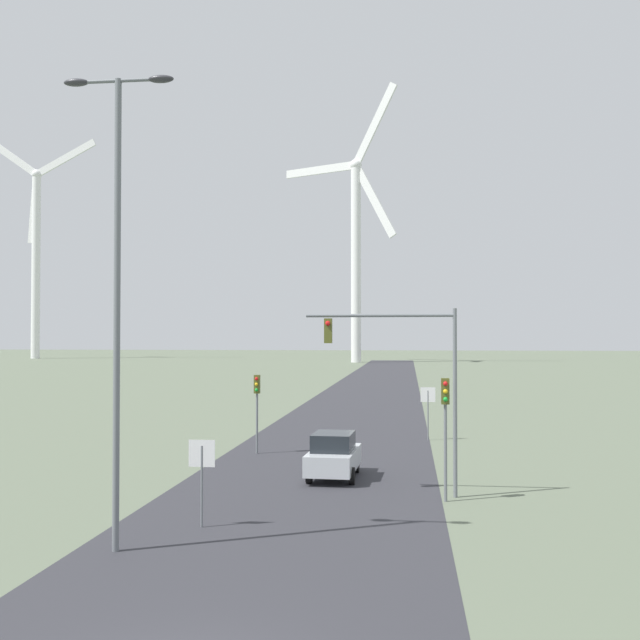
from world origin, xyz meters
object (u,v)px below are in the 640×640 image
object	(u,v)px
car_approaching	(334,455)
wind_turbine_left	(356,240)
streetlamp	(117,263)
stop_sign_near	(202,466)
stop_sign_far	(428,403)
traffic_light_post_near_right	(445,411)
wind_turbine_far_left	(36,246)
traffic_light_mast_overhead	(404,361)
traffic_light_post_near_left	(257,396)

from	to	relation	value
car_approaching	wind_turbine_left	size ratio (longest dim) A/B	0.07
streetlamp	stop_sign_near	distance (m)	6.63
stop_sign_near	stop_sign_far	xyz separation A→B (m)	(7.21, 19.77, 0.21)
stop_sign_far	traffic_light_post_near_right	distance (m)	15.43
stop_sign_near	wind_turbine_far_left	xyz separation A→B (m)	(-90.52, 162.90, 27.51)
traffic_light_mast_overhead	wind_turbine_far_left	distance (m)	186.58
stop_sign_near	traffic_light_post_near_left	distance (m)	14.11
traffic_light_post_near_right	traffic_light_mast_overhead	distance (m)	2.34
traffic_light_post_near_right	wind_turbine_left	world-z (taller)	wind_turbine_left
traffic_light_post_near_right	traffic_light_mast_overhead	world-z (taller)	traffic_light_mast_overhead
traffic_light_mast_overhead	car_approaching	size ratio (longest dim) A/B	1.61
stop_sign_near	car_approaching	distance (m)	8.84
stop_sign_near	traffic_light_mast_overhead	size ratio (longest dim) A/B	0.39
car_approaching	wind_turbine_left	world-z (taller)	wind_turbine_left
car_approaching	wind_turbine_left	bearing A→B (deg)	93.60
traffic_light_post_near_left	wind_turbine_left	xyz separation A→B (m)	(-4.18, 129.44, 24.44)
stop_sign_far	wind_turbine_left	bearing A→B (deg)	95.81
streetlamp	wind_turbine_left	xyz separation A→B (m)	(-3.79, 146.16, 19.57)
wind_turbine_far_left	traffic_light_mast_overhead	bearing A→B (deg)	-58.55
stop_sign_far	car_approaching	size ratio (longest dim) A/B	0.70
streetlamp	wind_turbine_far_left	distance (m)	189.21
stop_sign_far	traffic_light_post_near_right	size ratio (longest dim) A/B	0.68
stop_sign_far	traffic_light_post_near_right	world-z (taller)	traffic_light_post_near_right
traffic_light_post_near_left	wind_turbine_far_left	size ratio (longest dim) A/B	0.06
stop_sign_near	stop_sign_far	size ratio (longest dim) A/B	0.90
traffic_light_post_near_right	wind_turbine_far_left	world-z (taller)	wind_turbine_far_left
stop_sign_near	wind_turbine_left	bearing A→B (deg)	92.15
stop_sign_far	stop_sign_near	bearing A→B (deg)	-110.03
streetlamp	traffic_light_post_near_right	size ratio (longest dim) A/B	2.98
traffic_light_mast_overhead	car_approaching	xyz separation A→B (m)	(-2.85, 3.10, -3.90)
traffic_light_mast_overhead	traffic_light_post_near_left	bearing A→B (deg)	128.86
stop_sign_far	wind_turbine_far_left	world-z (taller)	wind_turbine_far_left
streetlamp	traffic_light_post_near_left	world-z (taller)	streetlamp
stop_sign_near	traffic_light_mast_overhead	xyz separation A→B (m)	(5.99, 5.11, 2.99)
stop_sign_far	wind_turbine_far_left	size ratio (longest dim) A/B	0.05
wind_turbine_far_left	wind_turbine_left	xyz separation A→B (m)	(85.14, -19.44, -2.08)
stop_sign_far	car_approaching	xyz separation A→B (m)	(-4.07, -11.56, -1.12)
stop_sign_near	traffic_light_post_near_right	distance (m)	8.71
stop_sign_near	stop_sign_far	world-z (taller)	stop_sign_far
traffic_light_mast_overhead	wind_turbine_far_left	world-z (taller)	wind_turbine_far_left
stop_sign_far	traffic_light_mast_overhead	bearing A→B (deg)	-94.76
wind_turbine_far_left	wind_turbine_left	bearing A→B (deg)	-12.86
traffic_light_post_near_left	wind_turbine_far_left	world-z (taller)	wind_turbine_far_left
car_approaching	wind_turbine_far_left	size ratio (longest dim) A/B	0.07
stop_sign_near	wind_turbine_far_left	bearing A→B (deg)	119.06
traffic_light_mast_overhead	stop_sign_far	bearing A→B (deg)	85.24
car_approaching	stop_sign_far	bearing A→B (deg)	70.62
car_approaching	wind_turbine_left	xyz separation A→B (m)	(-8.52, 135.25, 26.34)
wind_turbine_far_left	wind_turbine_left	distance (m)	87.35
stop_sign_near	wind_turbine_left	xyz separation A→B (m)	(-5.38, 143.46, 25.42)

